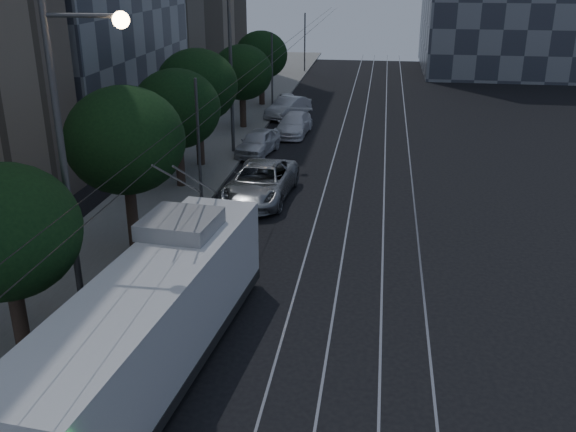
{
  "coord_description": "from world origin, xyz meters",
  "views": [
    {
      "loc": [
        2.93,
        -17.65,
        10.75
      ],
      "look_at": [
        -0.27,
        4.02,
        2.07
      ],
      "focal_mm": 40.0,
      "sensor_mm": 36.0,
      "label": 1
    }
  ],
  "objects_px": {
    "car_white_a": "(258,142)",
    "car_white_d": "(288,102)",
    "car_white_b": "(294,124)",
    "streetlamp_far": "(237,55)",
    "car_white_c": "(288,107)",
    "streetlamp_near": "(75,149)",
    "trolleybus": "(153,321)",
    "pickup_silver": "(260,182)"
  },
  "relations": [
    {
      "from": "trolleybus",
      "to": "car_white_a",
      "type": "distance_m",
      "value": 22.28
    },
    {
      "from": "car_white_c",
      "to": "streetlamp_near",
      "type": "distance_m",
      "value": 31.03
    },
    {
      "from": "car_white_c",
      "to": "streetlamp_far",
      "type": "bearing_deg",
      "value": -76.58
    },
    {
      "from": "car_white_d",
      "to": "streetlamp_near",
      "type": "bearing_deg",
      "value": -109.9
    },
    {
      "from": "trolleybus",
      "to": "streetlamp_near",
      "type": "xyz_separation_m",
      "value": [
        -2.49,
        1.66,
        4.28
      ]
    },
    {
      "from": "car_white_a",
      "to": "car_white_d",
      "type": "relative_size",
      "value": 1.19
    },
    {
      "from": "car_white_d",
      "to": "streetlamp_far",
      "type": "distance_m",
      "value": 13.74
    },
    {
      "from": "car_white_c",
      "to": "streetlamp_far",
      "type": "xyz_separation_m",
      "value": [
        -1.44,
        -10.07,
        5.07
      ]
    },
    {
      "from": "car_white_b",
      "to": "streetlamp_near",
      "type": "bearing_deg",
      "value": -91.82
    },
    {
      "from": "pickup_silver",
      "to": "streetlamp_far",
      "type": "relative_size",
      "value": 0.64
    },
    {
      "from": "trolleybus",
      "to": "car_white_d",
      "type": "bearing_deg",
      "value": 97.87
    },
    {
      "from": "car_white_d",
      "to": "streetlamp_near",
      "type": "height_order",
      "value": "streetlamp_near"
    },
    {
      "from": "pickup_silver",
      "to": "streetlamp_near",
      "type": "distance_m",
      "value": 14.09
    },
    {
      "from": "trolleybus",
      "to": "streetlamp_far",
      "type": "height_order",
      "value": "streetlamp_far"
    },
    {
      "from": "car_white_a",
      "to": "car_white_c",
      "type": "height_order",
      "value": "car_white_c"
    },
    {
      "from": "car_white_a",
      "to": "trolleybus",
      "type": "bearing_deg",
      "value": -77.34
    },
    {
      "from": "car_white_b",
      "to": "car_white_d",
      "type": "height_order",
      "value": "car_white_b"
    },
    {
      "from": "trolleybus",
      "to": "pickup_silver",
      "type": "height_order",
      "value": "trolleybus"
    },
    {
      "from": "pickup_silver",
      "to": "streetlamp_near",
      "type": "bearing_deg",
      "value": -98.17
    },
    {
      "from": "trolleybus",
      "to": "car_white_c",
      "type": "xyz_separation_m",
      "value": [
        -1.05,
        32.22,
        -0.94
      ]
    },
    {
      "from": "car_white_c",
      "to": "car_white_b",
      "type": "bearing_deg",
      "value": -55.74
    },
    {
      "from": "car_white_b",
      "to": "car_white_c",
      "type": "xyz_separation_m",
      "value": [
        -1.13,
        5.0,
        0.05
      ]
    },
    {
      "from": "car_white_d",
      "to": "streetlamp_far",
      "type": "xyz_separation_m",
      "value": [
        -1.09,
        -12.67,
        5.19
      ]
    },
    {
      "from": "car_white_c",
      "to": "car_white_d",
      "type": "distance_m",
      "value": 2.63
    },
    {
      "from": "car_white_d",
      "to": "streetlamp_far",
      "type": "relative_size",
      "value": 0.38
    },
    {
      "from": "pickup_silver",
      "to": "car_white_c",
      "type": "relative_size",
      "value": 1.36
    },
    {
      "from": "pickup_silver",
      "to": "car_white_d",
      "type": "xyz_separation_m",
      "value": [
        -1.6,
        20.3,
        -0.23
      ]
    },
    {
      "from": "car_white_a",
      "to": "car_white_d",
      "type": "xyz_separation_m",
      "value": [
        0.0,
        12.6,
        -0.12
      ]
    },
    {
      "from": "trolleybus",
      "to": "car_white_a",
      "type": "xyz_separation_m",
      "value": [
        -1.4,
        22.22,
        -0.95
      ]
    },
    {
      "from": "car_white_b",
      "to": "streetlamp_far",
      "type": "bearing_deg",
      "value": -112.93
    },
    {
      "from": "trolleybus",
      "to": "streetlamp_far",
      "type": "bearing_deg",
      "value": 101.99
    },
    {
      "from": "pickup_silver",
      "to": "car_white_b",
      "type": "bearing_deg",
      "value": 94.2
    },
    {
      "from": "trolleybus",
      "to": "streetlamp_near",
      "type": "relative_size",
      "value": 1.25
    },
    {
      "from": "streetlamp_far",
      "to": "car_white_a",
      "type": "bearing_deg",
      "value": 3.86
    },
    {
      "from": "streetlamp_far",
      "to": "pickup_silver",
      "type": "bearing_deg",
      "value": -70.57
    },
    {
      "from": "trolleybus",
      "to": "car_white_b",
      "type": "xyz_separation_m",
      "value": [
        0.08,
        27.22,
        -0.99
      ]
    },
    {
      "from": "trolleybus",
      "to": "streetlamp_near",
      "type": "height_order",
      "value": "streetlamp_near"
    },
    {
      "from": "trolleybus",
      "to": "pickup_silver",
      "type": "distance_m",
      "value": 14.54
    },
    {
      "from": "streetlamp_near",
      "to": "pickup_silver",
      "type": "bearing_deg",
      "value": 78.19
    },
    {
      "from": "car_white_d",
      "to": "pickup_silver",
      "type": "bearing_deg",
      "value": -103.51
    },
    {
      "from": "car_white_a",
      "to": "car_white_b",
      "type": "relative_size",
      "value": 0.9
    },
    {
      "from": "car_white_a",
      "to": "streetlamp_near",
      "type": "height_order",
      "value": "streetlamp_near"
    }
  ]
}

